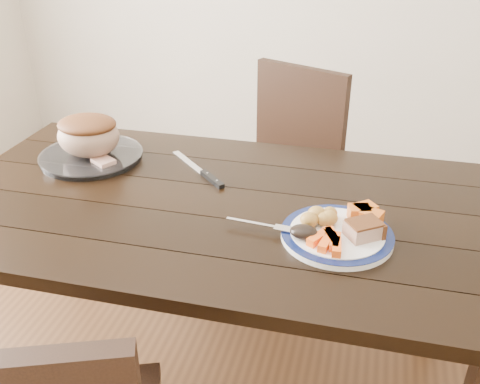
% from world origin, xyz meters
% --- Properties ---
extents(ground, '(4.00, 4.00, 0.00)m').
position_xyz_m(ground, '(0.00, 0.00, 0.00)').
color(ground, '#472B16').
rests_on(ground, ground).
extents(dining_table, '(1.61, 0.93, 0.75)m').
position_xyz_m(dining_table, '(-0.00, 0.00, 0.66)').
color(dining_table, black).
rests_on(dining_table, ground).
extents(chair_far, '(0.55, 0.56, 0.93)m').
position_xyz_m(chair_far, '(0.08, 0.73, 0.52)').
color(chair_far, black).
rests_on(chair_far, ground).
extents(dinner_plate, '(0.29, 0.29, 0.02)m').
position_xyz_m(dinner_plate, '(0.36, -0.11, 0.76)').
color(dinner_plate, white).
rests_on(dinner_plate, dining_table).
extents(plate_rim, '(0.29, 0.29, 0.02)m').
position_xyz_m(plate_rim, '(0.36, -0.11, 0.77)').
color(plate_rim, '#0D1641').
rests_on(plate_rim, dinner_plate).
extents(serving_platter, '(0.33, 0.33, 0.02)m').
position_xyz_m(serving_platter, '(-0.49, 0.16, 0.76)').
color(serving_platter, white).
rests_on(serving_platter, dining_table).
extents(pork_slice, '(0.11, 0.10, 0.04)m').
position_xyz_m(pork_slice, '(0.43, -0.11, 0.79)').
color(pork_slice, tan).
rests_on(pork_slice, dinner_plate).
extents(roasted_potatoes, '(0.10, 0.09, 0.04)m').
position_xyz_m(roasted_potatoes, '(0.31, -0.08, 0.79)').
color(roasted_potatoes, gold).
rests_on(roasted_potatoes, dinner_plate).
extents(carrot_batons, '(0.09, 0.11, 0.02)m').
position_xyz_m(carrot_batons, '(0.35, -0.17, 0.78)').
color(carrot_batons, '#FA5B15').
rests_on(carrot_batons, dinner_plate).
extents(pumpkin_wedges, '(0.10, 0.10, 0.04)m').
position_xyz_m(pumpkin_wedges, '(0.43, -0.03, 0.79)').
color(pumpkin_wedges, orange).
rests_on(pumpkin_wedges, dinner_plate).
extents(dark_mushroom, '(0.07, 0.05, 0.03)m').
position_xyz_m(dark_mushroom, '(0.28, -0.16, 0.79)').
color(dark_mushroom, black).
rests_on(dark_mushroom, dinner_plate).
extents(fork, '(0.18, 0.03, 0.00)m').
position_xyz_m(fork, '(0.17, -0.13, 0.77)').
color(fork, silver).
rests_on(fork, dinner_plate).
extents(roast_joint, '(0.21, 0.18, 0.14)m').
position_xyz_m(roast_joint, '(-0.49, 0.16, 0.83)').
color(roast_joint, tan).
rests_on(roast_joint, serving_platter).
extents(cut_slice, '(0.09, 0.08, 0.02)m').
position_xyz_m(cut_slice, '(-0.41, 0.11, 0.78)').
color(cut_slice, tan).
rests_on(cut_slice, serving_platter).
extents(carving_knife, '(0.25, 0.23, 0.01)m').
position_xyz_m(carving_knife, '(-0.07, 0.14, 0.76)').
color(carving_knife, silver).
rests_on(carving_knife, dining_table).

